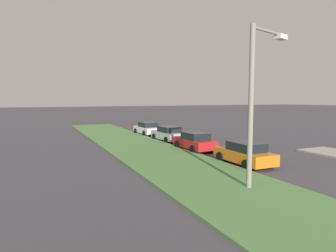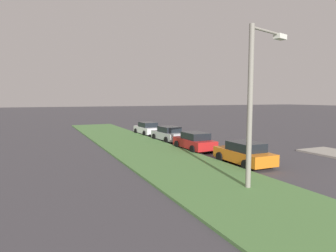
{
  "view_description": "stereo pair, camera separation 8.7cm",
  "coord_description": "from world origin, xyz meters",
  "px_view_note": "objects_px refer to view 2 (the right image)",
  "views": [
    {
      "loc": [
        -6.86,
        16.21,
        4.21
      ],
      "look_at": [
        18.21,
        4.71,
        1.62
      ],
      "focal_mm": 31.3,
      "sensor_mm": 36.0,
      "label": 1
    },
    {
      "loc": [
        -6.9,
        16.13,
        4.21
      ],
      "look_at": [
        18.21,
        4.71,
        1.62
      ],
      "focal_mm": 31.3,
      "sensor_mm": 36.0,
      "label": 2
    }
  ],
  "objects_px": {
    "parked_car_silver": "(168,134)",
    "parked_car_white": "(147,129)",
    "parked_car_red": "(194,141)",
    "streetlight": "(255,95)",
    "parked_car_orange": "(244,154)"
  },
  "relations": [
    {
      "from": "parked_car_orange",
      "to": "parked_car_white",
      "type": "relative_size",
      "value": 0.99
    },
    {
      "from": "parked_car_red",
      "to": "parked_car_silver",
      "type": "distance_m",
      "value": 5.47
    },
    {
      "from": "parked_car_orange",
      "to": "parked_car_silver",
      "type": "distance_m",
      "value": 11.43
    },
    {
      "from": "parked_car_silver",
      "to": "parked_car_white",
      "type": "relative_size",
      "value": 1.0
    },
    {
      "from": "parked_car_red",
      "to": "parked_car_white",
      "type": "bearing_deg",
      "value": -0.71
    },
    {
      "from": "parked_car_silver",
      "to": "parked_car_white",
      "type": "distance_m",
      "value": 5.77
    },
    {
      "from": "parked_car_red",
      "to": "parked_car_silver",
      "type": "height_order",
      "value": "same"
    },
    {
      "from": "parked_car_white",
      "to": "streetlight",
      "type": "bearing_deg",
      "value": 170.44
    },
    {
      "from": "parked_car_red",
      "to": "parked_car_white",
      "type": "xyz_separation_m",
      "value": [
        11.24,
        -0.07,
        0.0
      ]
    },
    {
      "from": "parked_car_orange",
      "to": "parked_car_silver",
      "type": "xyz_separation_m",
      "value": [
        11.43,
        0.09,
        0.0
      ]
    },
    {
      "from": "parked_car_silver",
      "to": "streetlight",
      "type": "bearing_deg",
      "value": 166.96
    },
    {
      "from": "parked_car_orange",
      "to": "parked_car_red",
      "type": "bearing_deg",
      "value": 2.87
    },
    {
      "from": "parked_car_silver",
      "to": "parked_car_orange",
      "type": "bearing_deg",
      "value": 177.49
    },
    {
      "from": "parked_car_red",
      "to": "streetlight",
      "type": "xyz_separation_m",
      "value": [
        -10.1,
        2.61,
        3.67
      ]
    },
    {
      "from": "parked_car_orange",
      "to": "parked_car_red",
      "type": "relative_size",
      "value": 1.0
    }
  ]
}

